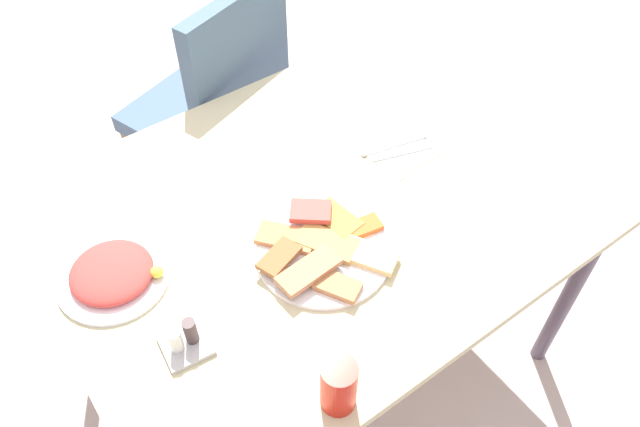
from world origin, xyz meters
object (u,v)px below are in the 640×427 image
dining_chair (219,101)px  spoon (394,145)px  condiment_caddy (185,341)px  pide_platter (324,248)px  dining_table (318,221)px  paper_napkin (399,150)px  salad_plate_greens (113,274)px  soda_can (339,386)px  fork (403,153)px

dining_chair → spoon: (0.18, -0.63, 0.18)m
spoon → condiment_caddy: condiment_caddy is taller
pide_platter → dining_table: bearing=59.7°
paper_napkin → spoon: spoon is taller
dining_table → salad_plate_greens: (-0.47, 0.08, 0.08)m
salad_plate_greens → soda_can: (0.22, -0.49, 0.04)m
paper_napkin → fork: 0.02m
condiment_caddy → soda_can: bearing=-56.8°
pide_platter → fork: size_ratio=1.84×
soda_can → condiment_caddy: size_ratio=1.23×
dining_chair → condiment_caddy: size_ratio=9.35×
dining_table → soda_can: (-0.26, -0.42, 0.13)m
pide_platter → condiment_caddy: condiment_caddy is taller
soda_can → spoon: 0.70m
fork → condiment_caddy: size_ratio=1.65×
dining_table → dining_chair: (0.09, 0.67, -0.11)m
soda_can → paper_napkin: bearing=40.1°
condiment_caddy → fork: bearing=13.1°
dining_table → pide_platter: (-0.07, -0.13, 0.08)m
condiment_caddy → spoon: bearing=15.9°
dining_table → condiment_caddy: (-0.43, -0.16, 0.09)m
dining_chair → paper_napkin: dining_chair is taller
dining_table → spoon: 0.28m
salad_plate_greens → spoon: bearing=-2.6°
dining_table → pide_platter: pide_platter is taller
pide_platter → condiment_caddy: size_ratio=3.03×
dining_table → spoon: bearing=9.1°
condiment_caddy → pide_platter: bearing=4.7°
soda_can → dining_chair: bearing=72.2°
soda_can → pide_platter: bearing=58.0°
pide_platter → salad_plate_greens: salad_plate_greens is taller
soda_can → salad_plate_greens: bearing=113.9°
spoon → fork: bearing=-77.3°
paper_napkin → salad_plate_greens: bearing=176.0°
fork → paper_napkin: bearing=107.3°
soda_can → fork: size_ratio=0.75×
pide_platter → paper_napkin: size_ratio=1.91×
dining_chair → paper_napkin: 0.69m
dining_table → fork: (0.27, 0.01, 0.07)m
dining_table → fork: size_ratio=7.60×
dining_chair → dining_table: bearing=-98.0°
salad_plate_greens → soda_can: soda_can is taller
dining_table → paper_napkin: size_ratio=7.88×
salad_plate_greens → dining_chair: bearing=46.3°
dining_table → condiment_caddy: size_ratio=12.50×
paper_napkin → fork: bearing=-90.0°
dining_chair → soda_can: dining_chair is taller
salad_plate_greens → condiment_caddy: 0.24m
dining_table → spoon: spoon is taller
pide_platter → paper_napkin: bearing=23.8°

